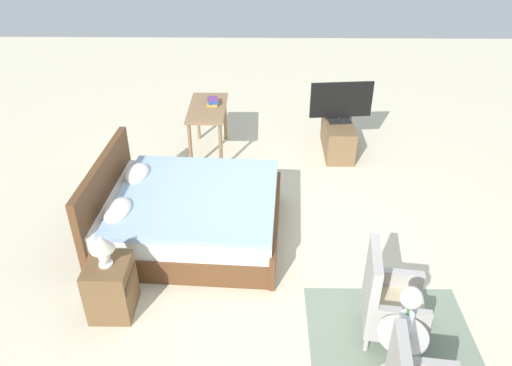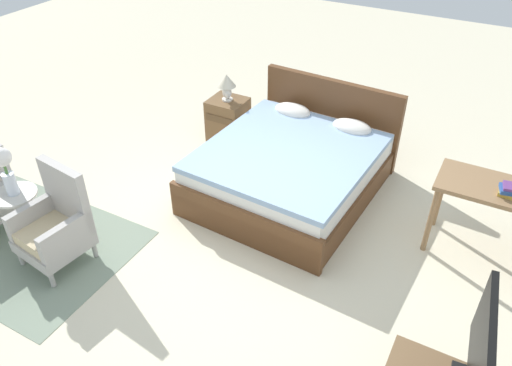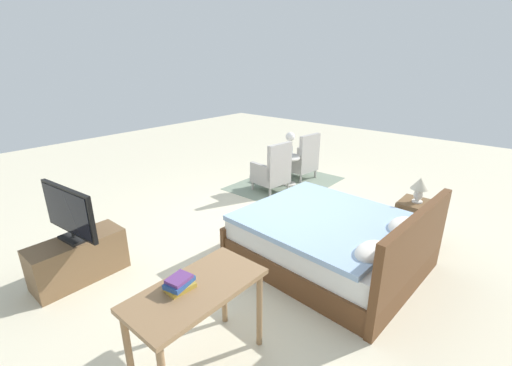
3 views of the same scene
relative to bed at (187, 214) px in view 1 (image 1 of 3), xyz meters
name	(u,v)px [view 1 (image 1 of 3)]	position (x,y,z in m)	size (l,w,h in m)	color
ground_plane	(269,240)	(-0.07, -0.94, -0.30)	(16.00, 16.00, 0.00)	beige
bed	(187,214)	(0.00, 0.00, 0.00)	(1.79, 2.07, 0.96)	brown
armchair_by_window_right	(389,302)	(-1.41, -1.98, 0.08)	(0.61, 0.61, 0.92)	#ADA8A3
side_table	(399,351)	(-1.90, -1.96, 0.05)	(0.40, 0.40, 0.55)	beige
flower_vase	(409,307)	(-1.90, -1.96, 0.54)	(0.17, 0.17, 0.48)	silver
nightstand	(111,287)	(-1.16, 0.57, -0.01)	(0.44, 0.41, 0.57)	brown
table_lamp	(102,246)	(-1.16, 0.57, 0.49)	(0.22, 0.22, 0.33)	silver
tv_stand	(338,136)	(2.07, -1.97, -0.06)	(0.96, 0.40, 0.49)	brown
tv_flatscreen	(341,101)	(2.07, -1.97, 0.50)	(0.23, 0.89, 0.60)	black
vanity_desk	(208,114)	(1.97, -0.06, 0.34)	(1.04, 0.52, 0.75)	#8E6B47
book_stack	(213,101)	(2.06, -0.14, 0.50)	(0.23, 0.18, 0.10)	#B79333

